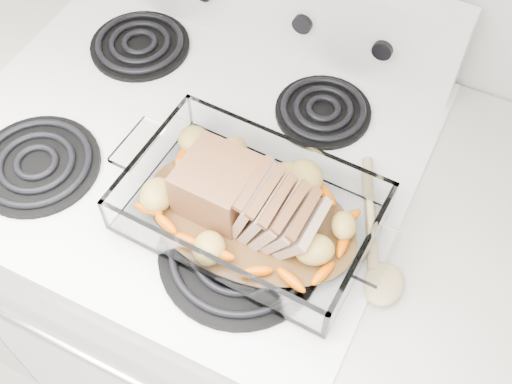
% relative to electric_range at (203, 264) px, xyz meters
% --- Properties ---
extents(electric_range, '(0.78, 0.70, 1.12)m').
position_rel_electric_range_xyz_m(electric_range, '(0.00, 0.00, 0.00)').
color(electric_range, white).
rests_on(electric_range, ground).
extents(baking_dish, '(0.37, 0.25, 0.07)m').
position_rel_electric_range_xyz_m(baking_dish, '(0.18, -0.10, 0.48)').
color(baking_dish, white).
rests_on(baking_dish, electric_range).
extents(pork_roast, '(0.23, 0.11, 0.09)m').
position_rel_electric_range_xyz_m(pork_roast, '(0.15, -0.10, 0.51)').
color(pork_roast, brown).
rests_on(pork_roast, baking_dish).
extents(roast_vegetables, '(0.32, 0.18, 0.04)m').
position_rel_electric_range_xyz_m(roast_vegetables, '(0.17, -0.07, 0.49)').
color(roast_vegetables, '#E25D00').
rests_on(roast_vegetables, baking_dish).
extents(wooden_spoon, '(0.14, 0.25, 0.02)m').
position_rel_electric_range_xyz_m(wooden_spoon, '(0.37, -0.07, 0.46)').
color(wooden_spoon, tan).
rests_on(wooden_spoon, electric_range).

